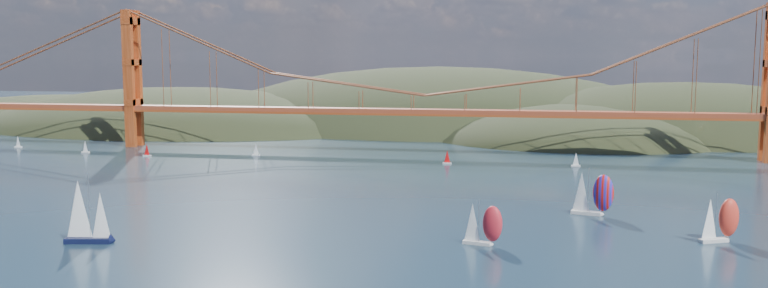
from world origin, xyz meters
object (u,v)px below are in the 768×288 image
racer_1 (719,219)px  racer_rwb (592,193)px  racer_0 (482,224)px  sloop_navy (85,212)px

racer_1 → racer_rwb: bearing=110.9°
racer_0 → racer_1: bearing=26.4°
racer_1 → sloop_navy: bearing=165.6°
sloop_navy → racer_rwb: sloop_navy is taller
sloop_navy → racer_rwb: 109.79m
racer_rwb → sloop_navy: bearing=-141.3°
racer_1 → racer_rwb: (-22.73, 21.31, 0.54)m
racer_0 → sloop_navy: bearing=-157.7°
sloop_navy → racer_1: size_ratio=1.42×
sloop_navy → racer_0: 77.72m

